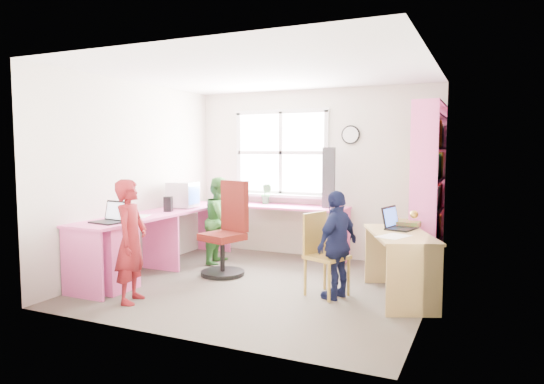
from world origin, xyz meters
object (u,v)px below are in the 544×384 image
(cd_tower, at_px, (329,177))
(person_navy, at_px, (337,245))
(laptop_right, at_px, (397,224))
(person_red, at_px, (131,241))
(l_desk, at_px, (154,241))
(swivel_chair, at_px, (227,234))
(crt_monitor, at_px, (183,195))
(potted_plant, at_px, (266,194))
(bookshelf, at_px, (428,195))
(right_desk, at_px, (400,251))
(wooden_chair, at_px, (322,251))
(laptop_left, at_px, (111,217))
(person_green, at_px, (221,220))

(cd_tower, relative_size, person_navy, 0.73)
(laptop_right, xyz_separation_m, cd_tower, (-1.12, 1.10, 0.42))
(person_red, distance_m, person_navy, 2.11)
(laptop_right, height_order, person_navy, person_navy)
(l_desk, bearing_deg, person_navy, 4.48)
(swivel_chair, bearing_deg, l_desk, -123.61)
(swivel_chair, height_order, cd_tower, cd_tower)
(crt_monitor, height_order, potted_plant, crt_monitor)
(laptop_right, distance_m, person_navy, 0.74)
(bookshelf, height_order, person_navy, bookshelf)
(right_desk, height_order, crt_monitor, crt_monitor)
(bookshelf, height_order, swivel_chair, bookshelf)
(l_desk, height_order, crt_monitor, crt_monitor)
(potted_plant, distance_m, person_red, 2.63)
(bookshelf, distance_m, wooden_chair, 1.63)
(l_desk, height_order, wooden_chair, wooden_chair)
(crt_monitor, xyz_separation_m, potted_plant, (0.85, 0.90, -0.03))
(swivel_chair, height_order, laptop_left, swivel_chair)
(bookshelf, xyz_separation_m, person_red, (-2.61, -2.27, -0.38))
(wooden_chair, relative_size, laptop_right, 2.15)
(l_desk, xyz_separation_m, swivel_chair, (0.69, 0.56, 0.04))
(person_red, bearing_deg, wooden_chair, -74.96)
(laptop_right, bearing_deg, l_desk, 117.04)
(right_desk, xyz_separation_m, potted_plant, (-2.15, 1.36, 0.40))
(swivel_chair, xyz_separation_m, crt_monitor, (-0.88, 0.33, 0.43))
(wooden_chair, xyz_separation_m, laptop_right, (0.70, 0.43, 0.27))
(swivel_chair, distance_m, potted_plant, 1.30)
(swivel_chair, height_order, wooden_chair, swivel_chair)
(right_desk, relative_size, swivel_chair, 1.14)
(swivel_chair, relative_size, wooden_chair, 1.32)
(person_red, bearing_deg, bookshelf, -65.59)
(potted_plant, height_order, person_green, person_green)
(bookshelf, relative_size, person_red, 1.68)
(person_navy, bearing_deg, potted_plant, -119.87)
(laptop_left, xyz_separation_m, person_red, (0.49, -0.25, -0.18))
(cd_tower, height_order, person_navy, cd_tower)
(potted_plant, height_order, person_navy, person_navy)
(laptop_right, relative_size, person_navy, 0.36)
(l_desk, relative_size, laptop_right, 7.24)
(person_red, bearing_deg, right_desk, -79.97)
(l_desk, height_order, laptop_right, laptop_right)
(potted_plant, distance_m, person_navy, 2.27)
(bookshelf, height_order, wooden_chair, bookshelf)
(cd_tower, relative_size, person_green, 0.70)
(bookshelf, bearing_deg, swivel_chair, -158.14)
(right_desk, bearing_deg, l_desk, 166.01)
(potted_plant, bearing_deg, person_green, -115.57)
(crt_monitor, xyz_separation_m, laptop_right, (2.92, -0.23, -0.18))
(cd_tower, bearing_deg, person_red, -126.60)
(swivel_chair, distance_m, cd_tower, 1.66)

